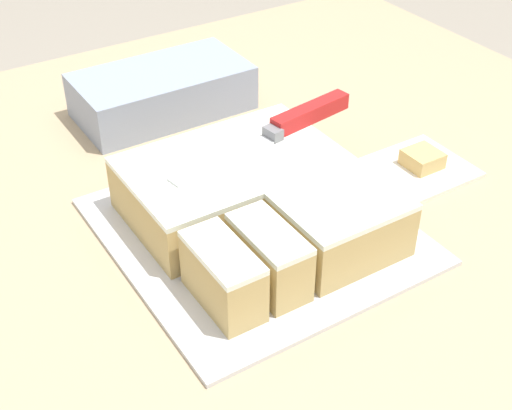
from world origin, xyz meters
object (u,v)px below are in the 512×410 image
Objects in this scene: brownie at (422,159)px; storage_box at (162,92)px; cake at (257,202)px; cake_board at (256,231)px; knife at (297,121)px.

storage_box reaches higher than brownie.
storage_box is at bearing 83.47° from cake.
cake is 6.06× the size of brownie.
cake_board is 1.27× the size of cake.
storage_box is (0.04, 0.34, -0.01)m from cake.
cake is 1.07× the size of storage_box.
brownie is 0.18× the size of storage_box.
brownie is at bearing 145.31° from knife.
storage_box is (-0.23, 0.35, 0.02)m from brownie.
storage_box is at bearing 123.76° from brownie.
brownie is at bearing -1.43° from cake.
cake_board is 1.25× the size of knife.
knife is at bearing 34.08° from cake_board.
storage_box is at bearing 82.93° from cake_board.
cake is at bearing -96.53° from storage_box.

